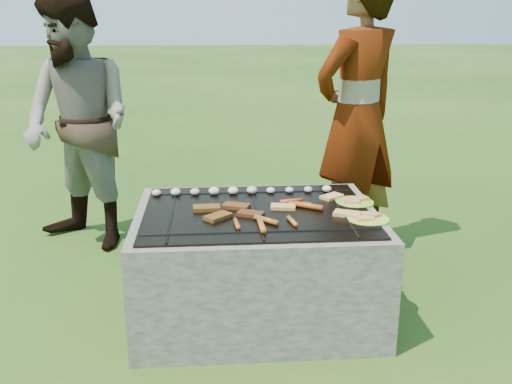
# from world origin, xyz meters

# --- Properties ---
(lawn) EXTENTS (60.00, 60.00, 0.00)m
(lawn) POSITION_xyz_m (0.00, 0.00, 0.00)
(lawn) COLOR #1D4210
(lawn) RESTS_ON ground
(fire_pit) EXTENTS (1.30, 1.00, 0.62)m
(fire_pit) POSITION_xyz_m (0.00, 0.00, 0.28)
(fire_pit) COLOR #A9A096
(fire_pit) RESTS_ON ground
(mushrooms) EXTENTS (1.05, 0.06, 0.04)m
(mushrooms) POSITION_xyz_m (-0.09, 0.30, 0.63)
(mushrooms) COLOR beige
(mushrooms) RESTS_ON fire_pit
(pork_slabs) EXTENTS (0.38, 0.30, 0.02)m
(pork_slabs) POSITION_xyz_m (-0.16, -0.02, 0.62)
(pork_slabs) COLOR #9B631C
(pork_slabs) RESTS_ON fire_pit
(sausages) EXTENTS (0.49, 0.49, 0.03)m
(sausages) POSITION_xyz_m (0.12, -0.11, 0.63)
(sausages) COLOR #BB5C1E
(sausages) RESTS_ON fire_pit
(bread_on_grate) EXTENTS (0.47, 0.43, 0.02)m
(bread_on_grate) POSITION_xyz_m (0.35, 0.02, 0.62)
(bread_on_grate) COLOR #D1BC6B
(bread_on_grate) RESTS_ON fire_pit
(plate_far) EXTENTS (0.28, 0.28, 0.03)m
(plate_far) POSITION_xyz_m (0.56, 0.11, 0.61)
(plate_far) COLOR #F4FF3C
(plate_far) RESTS_ON fire_pit
(plate_near) EXTENTS (0.27, 0.27, 0.03)m
(plate_near) POSITION_xyz_m (0.56, -0.17, 0.61)
(plate_near) COLOR #F7FF3C
(plate_near) RESTS_ON fire_pit
(cook) EXTENTS (0.84, 0.77, 1.93)m
(cook) POSITION_xyz_m (0.74, 0.82, 0.96)
(cook) COLOR gray
(cook) RESTS_ON ground
(bystander) EXTENTS (1.10, 1.06, 1.78)m
(bystander) POSITION_xyz_m (-1.15, 1.11, 0.89)
(bystander) COLOR gray
(bystander) RESTS_ON ground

